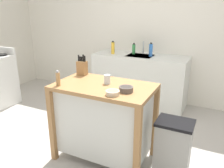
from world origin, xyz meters
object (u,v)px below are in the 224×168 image
object	(u,v)px
kitchen_island	(104,118)
sink_faucet	(143,48)
bottle_dish_soap	(113,48)
pepper_grinder	(58,78)
knife_block	(82,68)
drinking_cup	(107,79)
trash_bin	(173,149)
bowl_ceramic_wide	(113,93)
bowl_ceramic_small	(126,89)
bottle_hand_soap	(134,49)
bottle_spray_cleaner	(151,50)

from	to	relation	value
kitchen_island	sink_faucet	world-z (taller)	sink_faucet
bottle_dish_soap	pepper_grinder	bearing A→B (deg)	-82.31
knife_block	bottle_dish_soap	world-z (taller)	knife_block
knife_block	drinking_cup	distance (m)	0.46
trash_bin	sink_faucet	world-z (taller)	sink_faucet
bowl_ceramic_wide	sink_faucet	world-z (taller)	sink_faucet
bowl_ceramic_small	pepper_grinder	distance (m)	0.73
pepper_grinder	bowl_ceramic_small	bearing A→B (deg)	11.40
kitchen_island	drinking_cup	world-z (taller)	drinking_cup
knife_block	trash_bin	bearing A→B (deg)	-9.06
bowl_ceramic_wide	bottle_hand_soap	size ratio (longest dim) A/B	0.69
drinking_cup	sink_faucet	world-z (taller)	sink_faucet
kitchen_island	bottle_spray_cleaner	distance (m)	1.76
trash_bin	bottle_hand_soap	distance (m)	2.17
kitchen_island	bottle_hand_soap	size ratio (longest dim) A/B	5.59
kitchen_island	sink_faucet	size ratio (longest dim) A/B	4.87
knife_block	bowl_ceramic_wide	bearing A→B (deg)	-35.10
trash_bin	bowl_ceramic_wide	bearing A→B (deg)	-155.85
knife_block	bottle_hand_soap	bearing A→B (deg)	87.20
bowl_ceramic_wide	knife_block	bearing A→B (deg)	144.90
bottle_spray_cleaner	bottle_dish_soap	bearing A→B (deg)	-172.83
bowl_ceramic_wide	pepper_grinder	distance (m)	0.64
bottle_hand_soap	knife_block	bearing A→B (deg)	-92.80
knife_block	bowl_ceramic_small	xyz separation A→B (m)	(0.71, -0.30, -0.06)
bottle_spray_cleaner	knife_block	bearing A→B (deg)	-105.69
knife_block	pepper_grinder	size ratio (longest dim) A/B	1.51
pepper_grinder	trash_bin	world-z (taller)	pepper_grinder
bowl_ceramic_small	bottle_hand_soap	bearing A→B (deg)	108.93
bowl_ceramic_wide	bottle_dish_soap	world-z (taller)	bottle_dish_soap
kitchen_island	bottle_hand_soap	bearing A→B (deg)	100.90
kitchen_island	bottle_hand_soap	distance (m)	1.86
bowl_ceramic_small	drinking_cup	distance (m)	0.31
bowl_ceramic_wide	bottle_hand_soap	bearing A→B (deg)	105.57
pepper_grinder	bottle_hand_soap	xyz separation A→B (m)	(0.08, 1.99, -0.00)
bottle_dish_soap	bowl_ceramic_small	bearing A→B (deg)	-60.18
bowl_ceramic_small	kitchen_island	bearing A→B (deg)	164.44
bottle_hand_soap	bottle_dish_soap	world-z (taller)	bottle_dish_soap
pepper_grinder	trash_bin	distance (m)	1.40
bowl_ceramic_small	drinking_cup	size ratio (longest dim) A/B	1.43
trash_bin	drinking_cup	bearing A→B (deg)	178.10
drinking_cup	bowl_ceramic_wide	bearing A→B (deg)	-54.01
bowl_ceramic_wide	bowl_ceramic_small	bearing A→B (deg)	60.10
knife_block	bottle_spray_cleaner	distance (m)	1.52
drinking_cup	kitchen_island	bearing A→B (deg)	-101.65
bowl_ceramic_wide	drinking_cup	distance (m)	0.34
drinking_cup	pepper_grinder	xyz separation A→B (m)	(-0.44, -0.28, 0.03)
bottle_hand_soap	bottle_spray_cleaner	bearing A→B (deg)	-13.42
sink_faucet	drinking_cup	bearing A→B (deg)	-83.59
bowl_ceramic_wide	kitchen_island	bearing A→B (deg)	134.04
pepper_grinder	trash_bin	xyz separation A→B (m)	(1.20, 0.26, -0.66)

